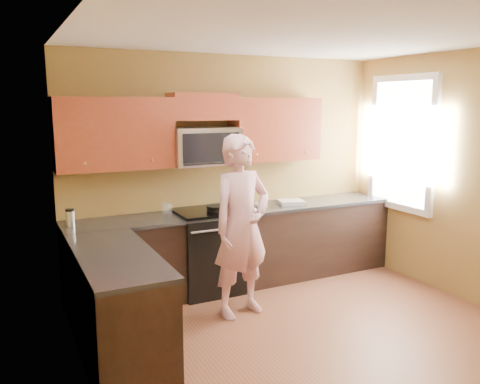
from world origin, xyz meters
TOP-DOWN VIEW (x-y plane):
  - floor at (0.00, 0.00)m, footprint 4.00×4.00m
  - ceiling at (0.00, 0.00)m, footprint 4.00×4.00m
  - wall_back at (0.00, 2.00)m, footprint 4.00×0.00m
  - wall_left at (-2.00, 0.00)m, footprint 0.00×4.00m
  - cabinet_back_run at (0.00, 1.70)m, footprint 4.00×0.60m
  - cabinet_left_run at (-1.70, 0.60)m, footprint 0.60×1.60m
  - countertop_back at (0.00, 1.69)m, footprint 4.00×0.62m
  - countertop_left at (-1.69, 0.60)m, footprint 0.62×1.60m
  - stove at (-0.40, 1.68)m, footprint 0.76×0.65m
  - microwave at (-0.40, 1.80)m, footprint 0.76×0.40m
  - upper_cab_left at (-1.39, 1.83)m, footprint 1.22×0.33m
  - upper_cab_right at (0.54, 1.83)m, footprint 1.12×0.33m
  - upper_cab_over_mw at (-0.40, 1.83)m, footprint 0.76×0.33m
  - window at (1.98, 1.20)m, footprint 0.06×1.06m
  - woman at (-0.36, 0.94)m, footprint 0.75×0.57m
  - frying_pan at (-0.33, 1.61)m, footprint 0.29×0.47m
  - butter_tub at (-0.08, 1.62)m, footprint 0.12×0.12m
  - toast_slice at (0.28, 1.68)m, footprint 0.13×0.13m
  - napkin_a at (0.03, 1.45)m, footprint 0.13×0.14m
  - napkin_b at (0.22, 1.67)m, footprint 0.15×0.16m
  - dish_towel at (0.67, 1.65)m, footprint 0.35×0.30m
  - travel_mug at (-1.90, 1.66)m, footprint 0.09×0.09m
  - glass_b at (-0.86, 1.85)m, footprint 0.08×0.08m
  - glass_c at (-0.83, 1.82)m, footprint 0.08×0.08m

SIDE VIEW (x-z plane):
  - floor at x=0.00m, z-range 0.00..0.00m
  - cabinet_back_run at x=0.00m, z-range 0.00..0.88m
  - cabinet_left_run at x=-1.70m, z-range 0.00..0.88m
  - stove at x=-0.40m, z-range 0.00..0.95m
  - countertop_back at x=0.00m, z-range 0.88..0.92m
  - countertop_left at x=-1.69m, z-range 0.88..0.92m
  - woman at x=-0.36m, z-range 0.00..1.84m
  - butter_tub at x=-0.08m, z-range 0.88..0.96m
  - travel_mug at x=-1.90m, z-range 0.83..1.01m
  - toast_slice at x=0.28m, z-range 0.92..0.93m
  - dish_towel at x=0.67m, z-range 0.92..0.97m
  - frying_pan at x=-0.33m, z-range 0.92..0.98m
  - napkin_a at x=0.03m, z-range 0.92..0.98m
  - napkin_b at x=0.22m, z-range 0.92..0.99m
  - glass_b at x=-0.86m, z-range 0.92..1.04m
  - glass_c at x=-0.83m, z-range 0.92..1.04m
  - wall_back at x=0.00m, z-range -0.65..3.35m
  - wall_left at x=-2.00m, z-range -0.65..3.35m
  - microwave at x=-0.40m, z-range 1.24..1.66m
  - upper_cab_left at x=-1.39m, z-range 1.07..1.82m
  - upper_cab_right at x=0.54m, z-range 1.07..1.82m
  - window at x=1.98m, z-range 0.82..2.48m
  - upper_cab_over_mw at x=-0.40m, z-range 1.95..2.25m
  - ceiling at x=0.00m, z-range 2.70..2.70m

